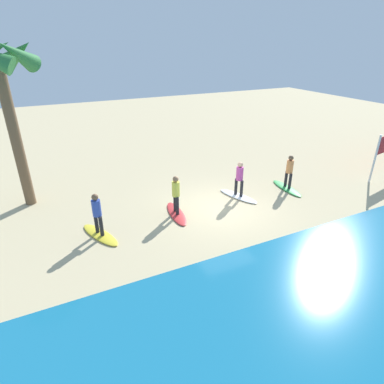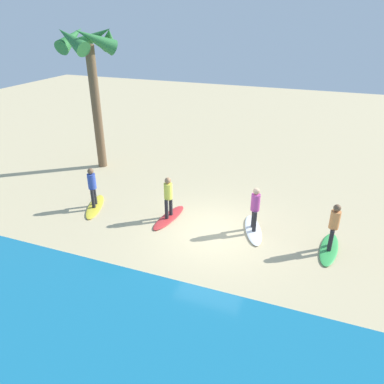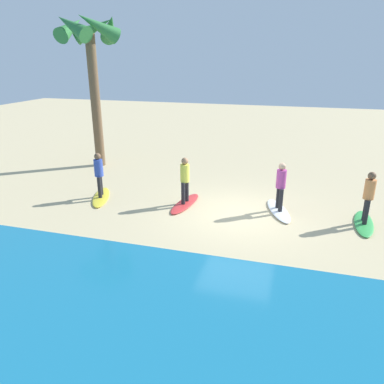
{
  "view_description": "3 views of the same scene",
  "coord_description": "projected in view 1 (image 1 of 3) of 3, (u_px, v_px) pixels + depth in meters",
  "views": [
    {
      "loc": [
        6.5,
        10.49,
        6.6
      ],
      "look_at": [
        1.42,
        -0.04,
        1.05
      ],
      "focal_mm": 29.84,
      "sensor_mm": 36.0,
      "label": 1
    },
    {
      "loc": [
        -3.17,
        10.81,
        7.14
      ],
      "look_at": [
        1.08,
        -0.42,
        1.27
      ],
      "focal_mm": 34.04,
      "sensor_mm": 36.0,
      "label": 2
    },
    {
      "loc": [
        -1.64,
        11.35,
        4.97
      ],
      "look_at": [
        1.4,
        0.87,
        0.97
      ],
      "focal_mm": 34.54,
      "sensor_mm": 36.0,
      "label": 3
    }
  ],
  "objects": [
    {
      "name": "surfer_red",
      "position": [
        176.0,
        192.0,
        12.96
      ],
      "size": [
        0.32,
        0.46,
        1.64
      ],
      "color": "#232328",
      "rests_on": "surfboard_red"
    },
    {
      "name": "surfer_white",
      "position": [
        239.0,
        176.0,
        14.46
      ],
      "size": [
        0.32,
        0.44,
        1.64
      ],
      "color": "#232328",
      "rests_on": "surfboard_white"
    },
    {
      "name": "surfboard_white",
      "position": [
        238.0,
        196.0,
        14.88
      ],
      "size": [
        1.22,
        2.17,
        0.09
      ],
      "primitive_type": "ellipsoid",
      "rotation": [
        0.0,
        0.0,
        1.9
      ],
      "color": "white",
      "rests_on": "ground"
    },
    {
      "name": "surfboard_yellow",
      "position": [
        100.0,
        235.0,
        11.92
      ],
      "size": [
        1.29,
        2.16,
        0.09
      ],
      "primitive_type": "ellipsoid",
      "rotation": [
        0.0,
        0.0,
        1.95
      ],
      "color": "yellow",
      "rests_on": "ground"
    },
    {
      "name": "palm_tree",
      "position": [
        0.0,
        73.0,
        11.97
      ],
      "size": [
        2.88,
        3.03,
        6.87
      ],
      "color": "brown",
      "rests_on": "ground"
    },
    {
      "name": "surfboard_red",
      "position": [
        176.0,
        213.0,
        13.38
      ],
      "size": [
        0.8,
        2.15,
        0.09
      ],
      "primitive_type": "ellipsoid",
      "rotation": [
        0.0,
        0.0,
        1.46
      ],
      "color": "red",
      "rests_on": "ground"
    },
    {
      "name": "surfer_yellow",
      "position": [
        97.0,
        211.0,
        11.49
      ],
      "size": [
        0.32,
        0.44,
        1.64
      ],
      "color": "#232328",
      "rests_on": "surfboard_yellow"
    },
    {
      "name": "ground_plane",
      "position": [
        222.0,
        208.0,
        13.92
      ],
      "size": [
        60.0,
        60.0,
        0.0
      ],
      "primitive_type": "plane",
      "color": "#CCB789"
    },
    {
      "name": "surfer_green",
      "position": [
        289.0,
        169.0,
        15.26
      ],
      "size": [
        0.32,
        0.46,
        1.64
      ],
      "color": "#232328",
      "rests_on": "surfboard_green"
    },
    {
      "name": "surfboard_green",
      "position": [
        287.0,
        188.0,
        15.68
      ],
      "size": [
        0.71,
        2.14,
        0.09
      ],
      "primitive_type": "ellipsoid",
      "rotation": [
        0.0,
        0.0,
        1.5
      ],
      "color": "green",
      "rests_on": "ground"
    }
  ]
}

